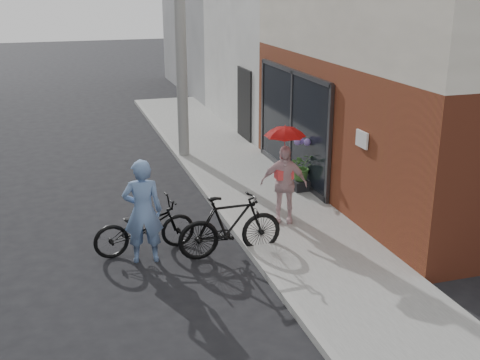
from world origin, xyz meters
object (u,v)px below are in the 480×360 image
kimono_woman (284,184)px  planter (301,185)px  utility_pole (180,24)px  bike_right (230,226)px  officer (143,211)px  bike_left (145,227)px

kimono_woman → planter: 2.01m
utility_pole → bike_right: bearing=-94.7°
utility_pole → kimono_woman: utility_pole is taller
planter → utility_pole: bearing=118.1°
planter → bike_right: bearing=-133.6°
utility_pole → bike_right: utility_pole is taller
kimono_woman → planter: (1.05, 1.59, -0.64)m
utility_pole → officer: (-1.95, -5.82, -2.60)m
utility_pole → bike_left: 6.53m
officer → bike_left: (0.06, 0.35, -0.43)m
utility_pole → bike_left: bearing=-109.0°
officer → bike_right: size_ratio=0.98×
bike_right → planter: (2.39, 2.51, -0.33)m
officer → kimono_woman: officer is taller
bike_right → officer: bearing=79.8°
utility_pole → bike_right: (-0.50, -6.05, -2.94)m
planter → officer: bearing=-149.2°
officer → kimono_woman: 2.87m
officer → kimono_woman: size_ratio=1.20×
utility_pole → bike_right: size_ratio=3.79×
utility_pole → officer: 6.67m
utility_pole → kimono_woman: (0.83, -5.13, -2.63)m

